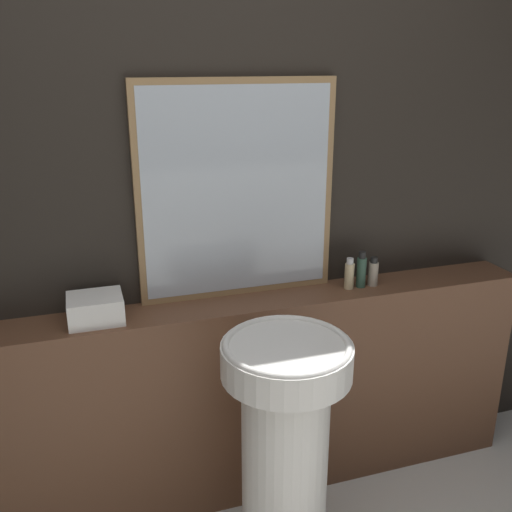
% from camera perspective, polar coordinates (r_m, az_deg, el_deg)
% --- Properties ---
extents(wall_back, '(8.00, 0.06, 2.50)m').
position_cam_1_polar(wall_back, '(2.23, -4.41, 5.07)').
color(wall_back, black).
rests_on(wall_back, ground_plane).
extents(vanity_counter, '(2.62, 0.22, 0.89)m').
position_cam_1_polar(vanity_counter, '(2.44, -3.11, -14.44)').
color(vanity_counter, brown).
rests_on(vanity_counter, ground_plane).
extents(pedestal_sink, '(0.43, 0.43, 0.93)m').
position_cam_1_polar(pedestal_sink, '(2.08, 2.91, -18.53)').
color(pedestal_sink, silver).
rests_on(pedestal_sink, ground_plane).
extents(mirror, '(0.78, 0.03, 0.84)m').
position_cam_1_polar(mirror, '(2.19, -1.88, 6.45)').
color(mirror, '#937047').
rests_on(mirror, vanity_counter).
extents(towel_stack, '(0.19, 0.17, 0.10)m').
position_cam_1_polar(towel_stack, '(2.15, -15.76, -5.07)').
color(towel_stack, white).
rests_on(towel_stack, vanity_counter).
extents(shampoo_bottle, '(0.04, 0.04, 0.13)m').
position_cam_1_polar(shampoo_bottle, '(2.38, 9.31, -1.84)').
color(shampoo_bottle, '#C6B284').
rests_on(shampoo_bottle, vanity_counter).
extents(conditioner_bottle, '(0.04, 0.04, 0.15)m').
position_cam_1_polar(conditioner_bottle, '(2.40, 10.49, -1.45)').
color(conditioner_bottle, '#2D4C3D').
rests_on(conditioner_bottle, vanity_counter).
extents(lotion_bottle, '(0.04, 0.04, 0.12)m').
position_cam_1_polar(lotion_bottle, '(2.43, 11.63, -1.62)').
color(lotion_bottle, gray).
rests_on(lotion_bottle, vanity_counter).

